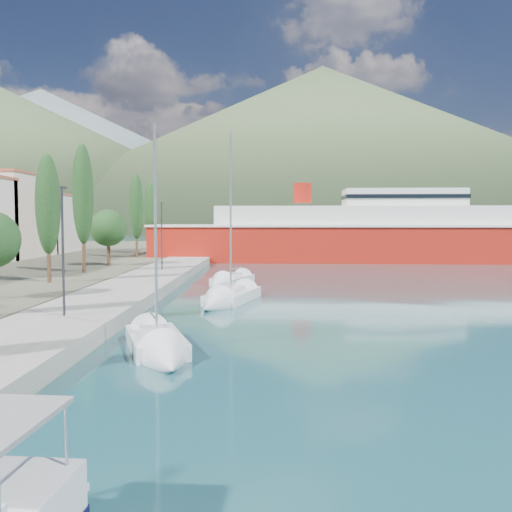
{
  "coord_description": "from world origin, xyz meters",
  "views": [
    {
      "loc": [
        0.58,
        -14.26,
        5.28
      ],
      "look_at": [
        0.0,
        14.0,
        3.5
      ],
      "focal_mm": 40.0,
      "sensor_mm": 36.0,
      "label": 1
    }
  ],
  "objects": [
    {
      "name": "ground",
      "position": [
        0.0,
        120.0,
        0.0
      ],
      "size": [
        1400.0,
        1400.0,
        0.0
      ],
      "primitive_type": "plane",
      "color": "#1A4B52"
    },
    {
      "name": "quay",
      "position": [
        -9.0,
        26.0,
        0.4
      ],
      "size": [
        5.0,
        88.0,
        0.8
      ],
      "primitive_type": "cube",
      "color": "gray",
      "rests_on": "ground"
    },
    {
      "name": "hills_far",
      "position": [
        138.59,
        618.73,
        77.39
      ],
      "size": [
        1480.0,
        900.0,
        180.0
      ],
      "color": "slate",
      "rests_on": "ground"
    },
    {
      "name": "hills_near",
      "position": [
        98.04,
        372.5,
        49.18
      ],
      "size": [
        1010.0,
        520.0,
        115.0
      ],
      "color": "#465A37",
      "rests_on": "ground"
    },
    {
      "name": "tree_row",
      "position": [
        -15.5,
        32.11,
        5.99
      ],
      "size": [
        3.71,
        65.05,
        11.23
      ],
      "color": "#47301E",
      "rests_on": "land_strip"
    },
    {
      "name": "lamp_posts",
      "position": [
        -9.0,
        13.87,
        4.08
      ],
      "size": [
        0.15,
        45.14,
        6.06
      ],
      "color": "#2D2D33",
      "rests_on": "quay"
    },
    {
      "name": "sailboat_near",
      "position": [
        -3.48,
        7.12,
        0.27
      ],
      "size": [
        4.12,
        7.18,
        9.89
      ],
      "color": "silver",
      "rests_on": "ground"
    },
    {
      "name": "sailboat_mid",
      "position": [
        -2.22,
        20.81,
        0.29
      ],
      "size": [
        4.21,
        8.45,
        11.76
      ],
      "color": "silver",
      "rests_on": "ground"
    },
    {
      "name": "sailboat_far",
      "position": [
        -2.85,
        31.16,
        0.28
      ],
      "size": [
        4.13,
        6.82,
        9.55
      ],
      "color": "silver",
      "rests_on": "ground"
    },
    {
      "name": "ferry",
      "position": [
        12.65,
        59.61,
        3.22
      ],
      "size": [
        53.69,
        13.06,
        10.6
      ],
      "color": "#A61A0F",
      "rests_on": "ground"
    }
  ]
}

